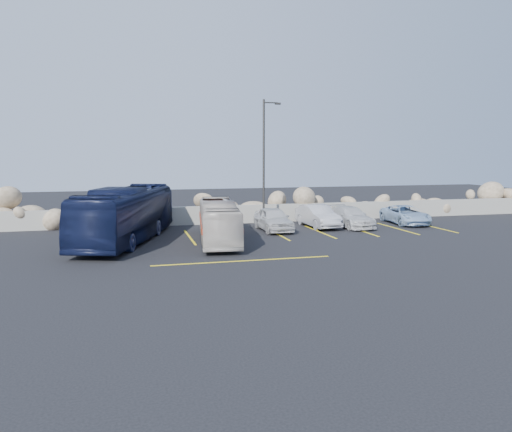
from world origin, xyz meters
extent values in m
plane|color=black|center=(0.00, 0.00, 0.00)|extent=(90.00, 90.00, 0.00)
cube|color=gray|center=(0.00, 12.00, 0.60)|extent=(60.00, 0.40, 1.20)
cube|color=yellow|center=(-2.50, 7.00, 0.01)|extent=(0.12, 5.00, 0.01)
cube|color=yellow|center=(2.60, 7.00, 0.01)|extent=(0.12, 5.00, 0.01)
cube|color=yellow|center=(5.30, 7.00, 0.01)|extent=(0.12, 5.00, 0.01)
cube|color=yellow|center=(7.90, 7.00, 0.01)|extent=(0.12, 5.00, 0.01)
cube|color=yellow|center=(10.50, 7.00, 0.01)|extent=(0.12, 5.00, 0.01)
cube|color=yellow|center=(13.10, 7.00, 0.01)|extent=(0.12, 5.00, 0.01)
cube|color=yellow|center=(-1.00, 0.20, 0.01)|extent=(8.00, 0.12, 0.01)
cylinder|color=#302E2A|center=(2.50, 9.50, 4.00)|extent=(0.14, 0.14, 8.00)
cylinder|color=#302E2A|center=(2.95, 9.50, 7.80)|extent=(0.90, 0.08, 0.08)
cube|color=#302E2A|center=(3.40, 9.50, 7.75)|extent=(0.35, 0.18, 0.12)
imported|color=beige|center=(-1.18, 5.16, 1.10)|extent=(2.84, 8.08, 2.20)
imported|color=black|center=(-5.92, 6.44, 1.47)|extent=(5.65, 10.76, 2.93)
imported|color=silver|center=(2.75, 8.17, 0.71)|extent=(1.71, 4.19, 1.42)
imported|color=#BAB9BF|center=(5.91, 8.85, 0.71)|extent=(1.70, 4.35, 1.41)
imported|color=silver|center=(7.96, 8.44, 0.64)|extent=(2.05, 4.51, 1.28)
imported|color=#95B3D3|center=(12.14, 8.80, 0.61)|extent=(2.38, 4.55, 1.22)
camera|label=1|loc=(-5.85, -20.69, 4.69)|focal=35.00mm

